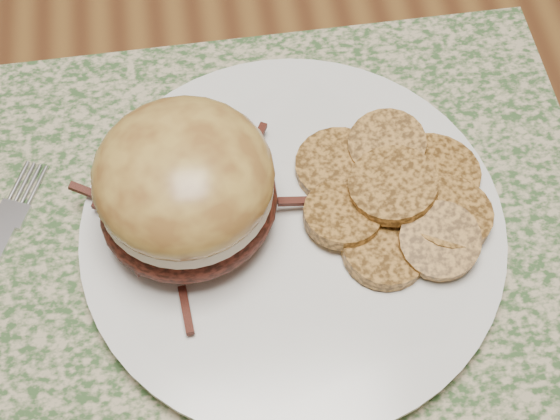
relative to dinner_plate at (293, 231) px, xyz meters
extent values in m
cylinder|color=brown|center=(0.39, 0.46, -0.41)|extent=(0.06, 0.06, 0.71)
cube|color=#34532B|center=(-0.02, 0.01, -0.01)|extent=(0.45, 0.33, 0.00)
cylinder|color=white|center=(0.00, 0.00, 0.00)|extent=(0.26, 0.26, 0.02)
ellipsoid|color=black|center=(-0.06, 0.01, 0.03)|extent=(0.15, 0.14, 0.05)
cylinder|color=beige|center=(-0.06, 0.01, 0.05)|extent=(0.14, 0.14, 0.01)
ellipsoid|color=#AB8338|center=(-0.06, 0.01, 0.06)|extent=(0.14, 0.14, 0.06)
cylinder|color=#A97331|center=(0.04, 0.04, 0.01)|extent=(0.07, 0.07, 0.01)
cylinder|color=#A97331|center=(0.07, 0.05, 0.02)|extent=(0.05, 0.05, 0.02)
cylinder|color=#A97331|center=(0.10, 0.02, 0.01)|extent=(0.09, 0.09, 0.02)
cylinder|color=#A97331|center=(0.03, 0.00, 0.02)|extent=(0.07, 0.07, 0.02)
cylinder|color=#A97331|center=(0.07, 0.01, 0.02)|extent=(0.08, 0.08, 0.02)
cylinder|color=#A97331|center=(0.10, -0.01, 0.02)|extent=(0.08, 0.08, 0.01)
cylinder|color=#A97331|center=(0.05, -0.03, 0.01)|extent=(0.08, 0.08, 0.02)
cylinder|color=#A97331|center=(0.09, -0.03, 0.02)|extent=(0.06, 0.06, 0.02)
cube|color=silver|center=(-0.18, 0.04, -0.01)|extent=(0.03, 0.03, 0.00)
camera|label=1|loc=(-0.04, -0.23, 0.45)|focal=50.00mm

